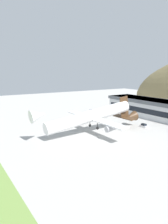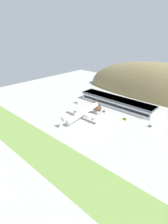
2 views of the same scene
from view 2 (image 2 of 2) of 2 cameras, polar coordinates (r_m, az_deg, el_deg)
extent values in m
plane|color=#B7B5AF|center=(152.03, 1.70, -4.42)|extent=(337.35, 337.35, 0.00)
cube|color=#759947|center=(125.73, -12.84, -12.17)|extent=(303.61, 28.98, 0.08)
ellipsoid|color=olive|center=(236.16, 22.87, 4.58)|extent=(206.81, 53.48, 82.96)
cube|color=silver|center=(190.75, 10.49, 3.11)|extent=(82.96, 15.22, 9.66)
cube|color=#565B60|center=(189.33, 10.58, 4.22)|extent=(84.16, 16.42, 1.74)
cube|color=black|center=(184.88, 9.19, 2.32)|extent=(79.64, 0.16, 2.70)
cylinder|color=white|center=(158.13, -0.38, -0.25)|extent=(4.75, 38.81, 9.80)
cone|color=white|center=(143.32, -6.27, -1.95)|extent=(4.65, 5.79, 5.30)
cone|color=#4C331E|center=(174.80, 4.55, 1.17)|extent=(4.65, 6.74, 5.43)
cube|color=#4C331E|center=(170.04, 3.82, 2.37)|extent=(0.50, 5.46, 9.76)
cube|color=#4C331E|center=(172.06, 3.83, 0.96)|extent=(12.35, 3.34, 0.80)
cube|color=white|center=(159.87, 0.08, -0.39)|extent=(37.53, 3.63, 0.92)
cylinder|color=#9E9EA3|center=(167.21, -2.90, 0.21)|extent=(2.30, 3.87, 2.76)
cylinder|color=#9E9EA3|center=(153.59, 3.06, -2.16)|extent=(2.30, 3.87, 2.76)
cylinder|color=#2D2D2D|center=(162.50, -0.60, -0.89)|extent=(0.28, 0.28, 2.20)
cylinder|color=#2D2D2D|center=(162.99, -0.60, -1.23)|extent=(0.45, 1.10, 1.10)
cylinder|color=#2D2D2D|center=(159.36, 0.78, -1.44)|extent=(0.28, 0.28, 2.20)
cylinder|color=#2D2D2D|center=(159.85, 0.78, -1.79)|extent=(0.45, 1.10, 1.10)
cylinder|color=#2D2D2D|center=(150.20, -3.84, -2.33)|extent=(0.22, 0.22, 1.98)
cylinder|color=#2D2D2D|center=(150.66, -3.83, -2.66)|extent=(0.30, 0.82, 0.82)
cube|color=gold|center=(165.25, 13.07, -2.40)|extent=(4.23, 1.64, 0.84)
cube|color=black|center=(164.82, 13.16, -2.18)|extent=(2.33, 1.39, 0.69)
cube|color=silver|center=(176.58, 6.59, -0.01)|extent=(3.79, 1.93, 0.93)
cube|color=black|center=(176.33, 6.55, 0.26)|extent=(2.10, 1.61, 0.76)
cube|color=silver|center=(159.22, 20.60, -4.54)|extent=(4.51, 1.85, 0.89)
cube|color=black|center=(158.78, 20.72, -4.31)|extent=(2.49, 1.55, 0.73)
cube|color=silver|center=(198.18, -2.84, 3.25)|extent=(2.14, 2.34, 2.55)
cube|color=black|center=(198.74, -3.04, 3.46)|extent=(0.20, 1.88, 1.12)
cube|color=#B7B7BC|center=(195.94, -2.24, 3.06)|extent=(4.39, 2.49, 2.91)
cube|color=orange|center=(162.64, 11.78, -2.89)|extent=(0.52, 0.52, 0.03)
cone|color=orange|center=(162.51, 11.79, -2.80)|extent=(0.40, 0.40, 0.55)
camera|label=1|loc=(80.01, 14.23, -13.95)|focal=35.00mm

